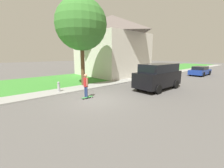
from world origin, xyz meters
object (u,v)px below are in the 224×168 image
at_px(suv_parked, 158,76).
at_px(skateboard, 87,97).
at_px(lawn_tree_near, 81,25).
at_px(skateboarder, 86,85).
at_px(fire_hydrant, 59,87).
at_px(car_down_street, 200,71).

xyz_separation_m(suv_parked, skateboard, (-1.70, -6.07, -1.07)).
height_order(lawn_tree_near, skateboarder, lawn_tree_near).
bearing_deg(fire_hydrant, skateboarder, 16.12).
height_order(lawn_tree_near, skateboard, lawn_tree_near).
bearing_deg(fire_hydrant, suv_parked, 56.55).
relative_size(skateboarder, skateboard, 2.03).
relative_size(skateboarder, fire_hydrant, 2.13).
xyz_separation_m(lawn_tree_near, skateboarder, (3.60, -2.00, -4.60)).
bearing_deg(skateboarder, skateboard, 2.51).
xyz_separation_m(skateboarder, skateboard, (0.14, 0.01, -0.85)).
relative_size(car_down_street, skateboarder, 2.51).
bearing_deg(lawn_tree_near, suv_parked, 36.87).
distance_m(suv_parked, skateboard, 6.39).
relative_size(skateboard, fire_hydrant, 1.05).
relative_size(lawn_tree_near, suv_parked, 1.66).
xyz_separation_m(lawn_tree_near, skateboard, (3.74, -1.99, -5.45)).
height_order(skateboarder, skateboard, skateboarder).
distance_m(suv_parked, fire_hydrant, 8.24).
xyz_separation_m(suv_parked, fire_hydrant, (-4.53, -6.85, -0.67)).
bearing_deg(skateboarder, car_down_street, 86.35).
bearing_deg(car_down_street, skateboarder, -93.65).
xyz_separation_m(skateboard, fire_hydrant, (-2.83, -0.78, 0.39)).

